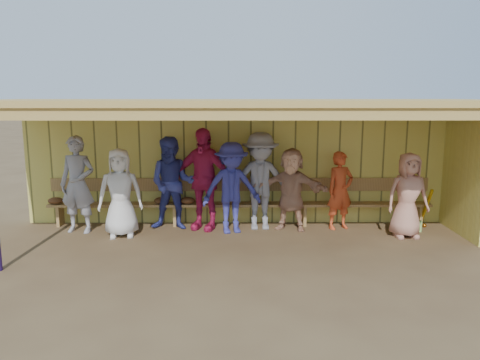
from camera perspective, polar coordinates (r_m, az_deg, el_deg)
name	(u,v)px	position (r m, az deg, el deg)	size (l,w,h in m)	color
ground	(240,241)	(8.44, 0.02, -7.46)	(90.00, 90.00, 0.00)	brown
player_a	(78,185)	(9.30, -19.17, -0.53)	(0.67, 0.44, 1.84)	#93929A
player_b	(120,193)	(8.81, -14.40, -1.53)	(0.80, 0.52, 1.64)	white
player_c	(172,183)	(9.09, -8.25, -0.42)	(0.88, 0.68, 1.80)	#373F99
player_d	(203,179)	(9.01, -4.52, 0.11)	(1.15, 0.48, 1.97)	#C61F53
player_e	(260,181)	(9.01, 2.48, -0.15)	(1.22, 0.70, 1.88)	gray
player_f	(291,189)	(9.03, 6.24, -1.13)	(1.48, 0.47, 1.59)	tan
player_g	(340,191)	(9.25, 12.10, -1.26)	(0.55, 0.36, 1.51)	#C84520
player_h	(408,195)	(9.03, 19.77, -1.77)	(0.76, 0.50, 1.56)	tan
player_extra	(232,188)	(8.77, -1.03, -0.97)	(1.11, 0.64, 1.72)	#33348C
dugout_structure	(261,143)	(8.78, 2.53, 4.54)	(8.80, 3.20, 2.50)	#DCD15E
bench	(240,199)	(9.38, -0.03, -2.31)	(7.60, 0.34, 0.93)	#AC8449
dugout_equipment	(187,202)	(9.31, -6.49, -2.70)	(7.52, 0.62, 0.80)	gold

